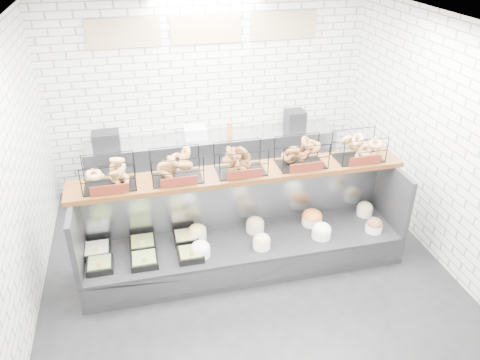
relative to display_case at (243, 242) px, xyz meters
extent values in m
plane|color=black|center=(0.01, -0.34, -0.33)|extent=(5.50, 5.50, 0.00)
cube|color=white|center=(0.01, 2.41, 1.17)|extent=(5.00, 0.02, 3.00)
cube|color=white|center=(-2.49, -0.34, 1.17)|extent=(0.02, 5.50, 3.00)
cube|color=white|center=(2.51, -0.34, 1.17)|extent=(0.02, 5.50, 3.00)
cube|color=white|center=(0.01, -0.34, 2.67)|extent=(5.00, 5.50, 0.02)
cube|color=#CDB48E|center=(-1.19, 2.38, 2.17)|extent=(1.05, 0.03, 0.42)
cube|color=#CDB48E|center=(0.01, 2.38, 2.17)|extent=(1.05, 0.03, 0.42)
cube|color=#CDB48E|center=(1.21, 2.38, 2.17)|extent=(1.05, 0.03, 0.42)
cube|color=black|center=(0.01, -0.04, -0.13)|extent=(4.00, 0.90, 0.40)
cube|color=#93969B|center=(0.01, -0.48, -0.11)|extent=(4.00, 0.03, 0.28)
cube|color=#93969B|center=(0.01, 0.37, 0.47)|extent=(4.00, 0.08, 0.80)
cube|color=black|center=(-1.96, -0.04, 0.47)|extent=(0.06, 0.90, 0.80)
cube|color=black|center=(1.98, -0.04, 0.47)|extent=(0.06, 0.90, 0.80)
cube|color=black|center=(-1.75, -0.20, 0.11)|extent=(0.30, 0.30, 0.08)
cube|color=olive|center=(-1.75, -0.20, 0.15)|extent=(0.25, 0.25, 0.04)
cube|color=#D9C24B|center=(-1.75, -0.30, 0.20)|extent=(0.06, 0.01, 0.08)
cube|color=black|center=(-1.79, 0.10, 0.11)|extent=(0.32, 0.32, 0.08)
cube|color=silver|center=(-1.79, 0.10, 0.15)|extent=(0.27, 0.27, 0.04)
cube|color=#D9C24B|center=(-1.79, -0.01, 0.20)|extent=(0.06, 0.01, 0.08)
cube|color=black|center=(-1.25, -0.22, 0.11)|extent=(0.31, 0.31, 0.08)
cube|color=#789A4E|center=(-1.25, -0.22, 0.15)|extent=(0.27, 0.27, 0.04)
cube|color=#D9C24B|center=(-1.25, -0.33, 0.20)|extent=(0.06, 0.01, 0.08)
cube|color=black|center=(-1.25, 0.11, 0.11)|extent=(0.31, 0.31, 0.08)
cube|color=#84964C|center=(-1.25, 0.11, 0.15)|extent=(0.27, 0.27, 0.04)
cube|color=#D9C24B|center=(-1.25, 0.00, 0.20)|extent=(0.06, 0.01, 0.08)
cube|color=black|center=(-0.70, -0.24, 0.11)|extent=(0.30, 0.30, 0.08)
cube|color=#8B9A4E|center=(-0.70, -0.24, 0.15)|extent=(0.26, 0.26, 0.04)
cube|color=#D9C24B|center=(-0.70, -0.34, 0.20)|extent=(0.06, 0.01, 0.08)
cube|color=black|center=(-0.72, 0.11, 0.11)|extent=(0.29, 0.29, 0.08)
cube|color=#C8B87B|center=(-0.72, 0.11, 0.15)|extent=(0.25, 0.25, 0.04)
cube|color=#D9C24B|center=(-0.72, 0.01, 0.20)|extent=(0.06, 0.01, 0.08)
cylinder|color=white|center=(-0.58, -0.23, 0.13)|extent=(0.24, 0.24, 0.11)
ellipsoid|color=white|center=(-0.58, -0.23, 0.19)|extent=(0.23, 0.23, 0.16)
cylinder|color=white|center=(-0.56, 0.13, 0.13)|extent=(0.23, 0.23, 0.11)
ellipsoid|color=#F2DD7B|center=(-0.56, 0.13, 0.19)|extent=(0.23, 0.23, 0.16)
cylinder|color=white|center=(0.17, -0.24, 0.13)|extent=(0.22, 0.22, 0.11)
ellipsoid|color=#D4C283|center=(0.17, -0.24, 0.19)|extent=(0.21, 0.21, 0.15)
cylinder|color=white|center=(0.19, 0.12, 0.13)|extent=(0.24, 0.24, 0.11)
ellipsoid|color=tan|center=(0.19, 0.12, 0.19)|extent=(0.23, 0.23, 0.16)
cylinder|color=white|center=(0.97, -0.21, 0.13)|extent=(0.25, 0.25, 0.11)
ellipsoid|color=white|center=(0.97, -0.21, 0.19)|extent=(0.24, 0.24, 0.17)
cylinder|color=white|center=(0.96, 0.10, 0.13)|extent=(0.27, 0.27, 0.11)
ellipsoid|color=orange|center=(0.96, 0.10, 0.19)|extent=(0.26, 0.26, 0.18)
cylinder|color=white|center=(1.68, -0.25, 0.13)|extent=(0.22, 0.22, 0.11)
ellipsoid|color=brown|center=(1.68, -0.25, 0.19)|extent=(0.21, 0.21, 0.15)
cylinder|color=white|center=(1.73, 0.13, 0.13)|extent=(0.21, 0.21, 0.11)
ellipsoid|color=tan|center=(1.73, 0.13, 0.19)|extent=(0.21, 0.21, 0.15)
cube|color=#44240E|center=(0.01, 0.18, 0.90)|extent=(4.10, 0.50, 0.06)
cube|color=black|center=(-1.53, 0.18, 1.10)|extent=(0.60, 0.38, 0.34)
cube|color=#551A0F|center=(-1.53, -0.03, 1.00)|extent=(0.42, 0.02, 0.11)
cube|color=black|center=(-0.76, 0.18, 1.10)|extent=(0.60, 0.38, 0.34)
cube|color=#551A0F|center=(-0.76, -0.03, 1.00)|extent=(0.42, 0.02, 0.11)
cube|color=black|center=(0.01, 0.18, 1.10)|extent=(0.60, 0.38, 0.34)
cube|color=#551A0F|center=(0.01, -0.03, 1.00)|extent=(0.42, 0.02, 0.11)
cube|color=black|center=(0.77, 0.18, 1.10)|extent=(0.60, 0.38, 0.34)
cube|color=#551A0F|center=(0.77, -0.03, 1.00)|extent=(0.42, 0.02, 0.11)
cube|color=black|center=(1.54, 0.18, 1.10)|extent=(0.60, 0.38, 0.34)
cube|color=#551A0F|center=(1.54, -0.03, 1.00)|extent=(0.42, 0.02, 0.11)
cube|color=#93969B|center=(0.01, 2.09, 0.12)|extent=(4.00, 0.60, 0.90)
cube|color=black|center=(-1.63, 2.06, 0.69)|extent=(0.40, 0.30, 0.24)
cube|color=silver|center=(-0.27, 2.10, 0.66)|extent=(0.35, 0.28, 0.18)
cylinder|color=#B9632E|center=(0.28, 2.05, 0.68)|extent=(0.09, 0.09, 0.22)
cube|color=black|center=(1.38, 2.10, 0.72)|extent=(0.30, 0.30, 0.30)
camera|label=1|loc=(-1.15, -4.67, 3.62)|focal=35.00mm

